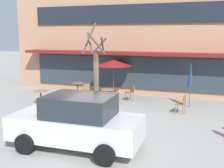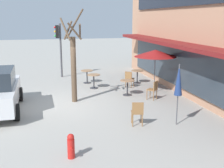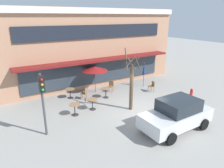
# 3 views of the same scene
# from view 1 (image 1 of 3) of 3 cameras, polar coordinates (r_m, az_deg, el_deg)

# --- Properties ---
(ground_plane) EXTENTS (80.00, 80.00, 0.00)m
(ground_plane) POSITION_cam_1_polar(r_m,az_deg,el_deg) (11.76, -3.01, -7.98)
(ground_plane) COLOR #9E9B93
(building_facade) EXTENTS (16.33, 9.10, 6.69)m
(building_facade) POSITION_cam_1_polar(r_m,az_deg,el_deg) (20.75, 7.33, 9.18)
(building_facade) COLOR tan
(building_facade) RESTS_ON ground
(cafe_table_near_wall) EXTENTS (0.70, 0.70, 0.76)m
(cafe_table_near_wall) POSITION_cam_1_polar(r_m,az_deg,el_deg) (17.07, -6.99, -0.54)
(cafe_table_near_wall) COLOR #333338
(cafe_table_near_wall) RESTS_ON ground
(cafe_table_streetside) EXTENTS (0.70, 0.70, 0.76)m
(cafe_table_streetside) POSITION_cam_1_polar(r_m,az_deg,el_deg) (14.95, -0.96, -1.99)
(cafe_table_streetside) COLOR #333338
(cafe_table_streetside) RESTS_ON ground
(cafe_table_by_tree) EXTENTS (0.70, 0.70, 0.76)m
(cafe_table_by_tree) POSITION_cam_1_polar(r_m,az_deg,el_deg) (14.46, -9.50, -2.54)
(cafe_table_by_tree) COLOR #333338
(cafe_table_by_tree) RESTS_ON ground
(cafe_table_mid_patio) EXTENTS (0.70, 0.70, 0.76)m
(cafe_table_mid_patio) POSITION_cam_1_polar(r_m,az_deg,el_deg) (15.00, -14.26, -2.27)
(cafe_table_mid_patio) COLOR #333338
(cafe_table_mid_patio) RESTS_ON ground
(patio_umbrella_green_folded) EXTENTS (0.28, 0.28, 2.20)m
(patio_umbrella_green_folded) POSITION_cam_1_polar(r_m,az_deg,el_deg) (14.46, 15.68, 1.70)
(patio_umbrella_green_folded) COLOR #4C4C51
(patio_umbrella_green_folded) RESTS_ON ground
(patio_umbrella_cream_folded) EXTENTS (2.10, 2.10, 2.20)m
(patio_umbrella_cream_folded) POSITION_cam_1_polar(r_m,az_deg,el_deg) (16.15, 0.31, 4.33)
(patio_umbrella_cream_folded) COLOR #4C4C51
(patio_umbrella_cream_folded) RESTS_ON ground
(cafe_chair_0) EXTENTS (0.56, 0.56, 0.89)m
(cafe_chair_0) POSITION_cam_1_polar(r_m,az_deg,el_deg) (16.03, -5.40, -1.18)
(cafe_chair_0) COLOR olive
(cafe_chair_0) RESTS_ON ground
(cafe_chair_1) EXTENTS (0.57, 0.57, 0.89)m
(cafe_chair_1) POSITION_cam_1_polar(r_m,az_deg,el_deg) (15.54, 3.83, -1.51)
(cafe_chair_1) COLOR olive
(cafe_chair_1) RESTS_ON ground
(cafe_chair_2) EXTENTS (0.47, 0.47, 0.89)m
(cafe_chair_2) POSITION_cam_1_polar(r_m,az_deg,el_deg) (13.31, 14.04, -3.77)
(cafe_chair_2) COLOR olive
(cafe_chair_2) RESTS_ON ground
(parked_sedan) EXTENTS (4.23, 2.07, 1.76)m
(parked_sedan) POSITION_cam_1_polar(r_m,az_deg,el_deg) (9.11, -7.12, -7.65)
(parked_sedan) COLOR silver
(parked_sedan) RESTS_ON ground
(street_tree) EXTENTS (1.08, 1.08, 4.14)m
(street_tree) POSITION_cam_1_polar(r_m,az_deg,el_deg) (12.12, -3.28, 1.20)
(street_tree) COLOR brown
(street_tree) RESTS_ON ground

